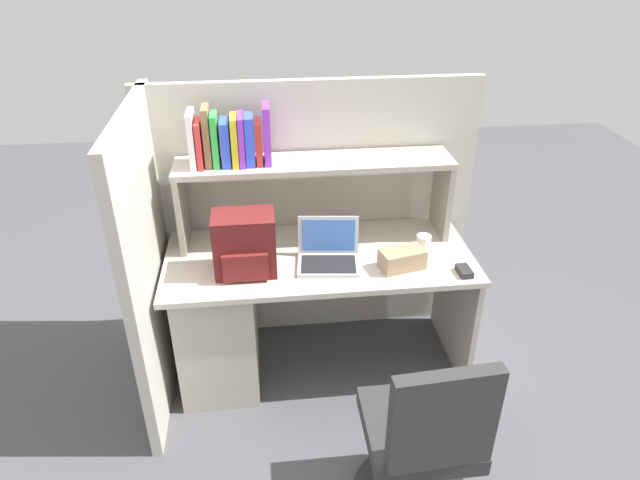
{
  "coord_description": "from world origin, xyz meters",
  "views": [
    {
      "loc": [
        -0.28,
        -2.51,
        2.27
      ],
      "look_at": [
        0.0,
        -0.05,
        0.85
      ],
      "focal_mm": 31.79,
      "sensor_mm": 36.0,
      "label": 1
    }
  ],
  "objects_px": {
    "backpack": "(245,245)",
    "tissue_box": "(402,259)",
    "laptop": "(328,254)",
    "office_chair": "(422,449)",
    "computer_mouse": "(464,271)",
    "paper_cup": "(423,244)"
  },
  "relations": [
    {
      "from": "backpack",
      "to": "tissue_box",
      "type": "bearing_deg",
      "value": -3.9
    },
    {
      "from": "laptop",
      "to": "backpack",
      "type": "distance_m",
      "value": 0.43
    },
    {
      "from": "office_chair",
      "to": "laptop",
      "type": "bearing_deg",
      "value": -77.71
    },
    {
      "from": "laptop",
      "to": "tissue_box",
      "type": "height_order",
      "value": "laptop"
    },
    {
      "from": "backpack",
      "to": "office_chair",
      "type": "relative_size",
      "value": 0.34
    },
    {
      "from": "computer_mouse",
      "to": "tissue_box",
      "type": "bearing_deg",
      "value": 159.67
    },
    {
      "from": "computer_mouse",
      "to": "office_chair",
      "type": "relative_size",
      "value": 0.11
    },
    {
      "from": "laptop",
      "to": "backpack",
      "type": "bearing_deg",
      "value": -174.81
    },
    {
      "from": "computer_mouse",
      "to": "laptop",
      "type": "bearing_deg",
      "value": 161.55
    },
    {
      "from": "laptop",
      "to": "office_chair",
      "type": "relative_size",
      "value": 0.36
    },
    {
      "from": "computer_mouse",
      "to": "paper_cup",
      "type": "xyz_separation_m",
      "value": [
        -0.15,
        0.23,
        0.03
      ]
    },
    {
      "from": "tissue_box",
      "to": "backpack",
      "type": "bearing_deg",
      "value": 162.3
    },
    {
      "from": "backpack",
      "to": "computer_mouse",
      "type": "relative_size",
      "value": 3.01
    },
    {
      "from": "laptop",
      "to": "paper_cup",
      "type": "distance_m",
      "value": 0.51
    },
    {
      "from": "backpack",
      "to": "paper_cup",
      "type": "relative_size",
      "value": 3.22
    },
    {
      "from": "backpack",
      "to": "paper_cup",
      "type": "xyz_separation_m",
      "value": [
        0.92,
        0.08,
        -0.1
      ]
    },
    {
      "from": "laptop",
      "to": "paper_cup",
      "type": "bearing_deg",
      "value": 5.23
    },
    {
      "from": "laptop",
      "to": "backpack",
      "type": "xyz_separation_m",
      "value": [
        -0.42,
        -0.04,
        0.1
      ]
    },
    {
      "from": "laptop",
      "to": "office_chair",
      "type": "distance_m",
      "value": 1.04
    },
    {
      "from": "laptop",
      "to": "tissue_box",
      "type": "distance_m",
      "value": 0.37
    },
    {
      "from": "laptop",
      "to": "backpack",
      "type": "height_order",
      "value": "backpack"
    },
    {
      "from": "tissue_box",
      "to": "office_chair",
      "type": "xyz_separation_m",
      "value": [
        -0.09,
        -0.83,
        -0.39
      ]
    }
  ]
}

